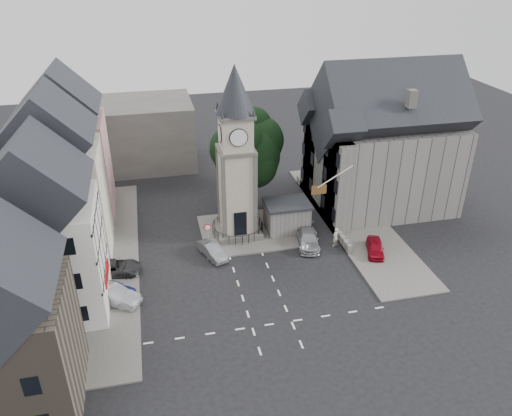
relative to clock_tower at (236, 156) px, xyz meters
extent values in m
plane|color=black|center=(0.00, -7.99, -8.12)|extent=(120.00, 120.00, 0.00)
cube|color=#595651|center=(-12.50, -1.99, -8.05)|extent=(6.00, 30.00, 0.14)
cube|color=#595651|center=(12.00, 0.01, -8.05)|extent=(6.00, 26.00, 0.14)
cube|color=#595651|center=(1.50, 0.01, -8.04)|extent=(10.00, 8.00, 0.16)
cube|color=silver|center=(0.00, -13.49, -8.12)|extent=(20.00, 8.00, 0.01)
cube|color=#4C4944|center=(0.00, 0.01, -7.77)|extent=(4.20, 4.20, 0.70)
torus|color=black|center=(0.00, 0.01, -7.04)|extent=(4.86, 4.86, 0.06)
cube|color=#A69986|center=(0.00, 0.01, -3.42)|extent=(3.00, 3.00, 8.00)
cube|color=black|center=(0.00, -1.44, -6.22)|extent=(1.20, 0.25, 2.40)
cube|color=#4C4944|center=(0.00, 0.01, 0.58)|extent=(3.30, 3.30, 0.25)
cube|color=#A69986|center=(0.00, 0.01, 2.18)|extent=(2.70, 2.70, 3.20)
cylinder|color=white|center=(0.00, -1.39, 2.18)|extent=(1.50, 0.12, 1.50)
cube|color=#4C4944|center=(0.00, 0.01, 3.78)|extent=(3.10, 3.10, 0.30)
cone|color=black|center=(0.00, 0.01, 6.03)|extent=(3.40, 3.40, 4.20)
cube|color=slate|center=(4.80, -0.49, -6.72)|extent=(4.00, 3.00, 2.80)
cube|color=black|center=(4.80, -0.49, -5.17)|extent=(4.30, 3.30, 0.25)
cylinder|color=black|center=(2.00, 5.01, -5.92)|extent=(0.70, 0.70, 4.40)
cylinder|color=black|center=(-3.20, -2.49, -6.87)|extent=(0.10, 0.10, 2.50)
cone|color=#A50C0C|center=(-3.20, -2.59, -5.62)|extent=(0.70, 0.06, 0.70)
cone|color=white|center=(-3.20, -2.61, -5.62)|extent=(0.54, 0.04, 0.54)
cube|color=#D08F95|center=(-15.50, 8.01, -3.12)|extent=(7.50, 7.00, 10.00)
cube|color=#F0E8C9|center=(-15.50, 0.01, -3.12)|extent=(7.50, 7.00, 10.00)
cube|color=silver|center=(-15.50, -7.99, -3.62)|extent=(7.50, 7.00, 9.00)
cube|color=#4D453A|center=(-17.00, -16.99, -4.12)|extent=(8.00, 7.00, 8.00)
cube|color=#4C4944|center=(-12.00, 20.01, -4.12)|extent=(20.00, 10.00, 8.00)
cube|color=slate|center=(16.00, 3.01, -3.62)|extent=(14.00, 10.00, 9.00)
cube|color=slate|center=(9.80, -0.49, -3.62)|extent=(1.60, 4.40, 9.00)
cube|color=slate|center=(9.80, 6.51, -3.62)|extent=(1.60, 4.40, 9.00)
cube|color=slate|center=(9.20, 2.01, -7.67)|extent=(0.40, 16.00, 0.90)
cylinder|color=white|center=(8.00, -3.99, -1.12)|extent=(3.17, 0.10, 1.89)
plane|color=#B21414|center=(6.60, -3.99, -2.22)|extent=(1.40, 0.00, 1.40)
imported|color=navy|center=(-11.50, -7.33, -7.51)|extent=(3.85, 3.03, 1.23)
imported|color=#9B9DA3|center=(-11.50, -8.29, -7.39)|extent=(4.56, 3.64, 1.45)
imported|color=#2D2D2F|center=(-11.50, -4.37, -7.48)|extent=(4.85, 2.80, 1.27)
imported|color=gray|center=(-2.98, -3.49, -7.51)|extent=(2.55, 3.91, 1.22)
imported|color=#93969A|center=(6.01, -3.49, -7.45)|extent=(2.77, 4.88, 1.33)
imported|color=maroon|center=(11.50, -6.24, -7.51)|extent=(2.54, 3.85, 1.22)
imported|color=beige|center=(8.44, -4.18, -7.21)|extent=(0.80, 0.73, 1.83)
camera|label=1|loc=(-7.43, -41.13, 16.80)|focal=35.00mm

